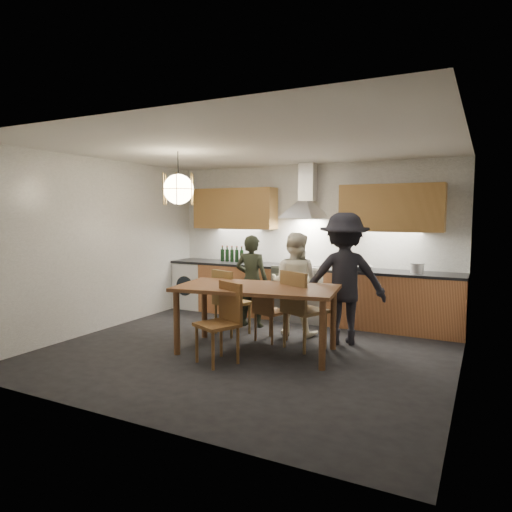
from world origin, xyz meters
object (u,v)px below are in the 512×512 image
at_px(chair_back_left, 228,298).
at_px(mixing_bowl, 362,268).
at_px(dining_table, 256,294).
at_px(person_mid, 294,284).
at_px(stock_pot, 417,268).
at_px(person_right, 344,278).
at_px(chair_front, 223,317).
at_px(person_left, 252,281).
at_px(wine_bottles, 232,254).

xyz_separation_m(chair_back_left, mixing_bowl, (1.63, 1.30, 0.39)).
relative_size(dining_table, person_mid, 1.44).
bearing_deg(stock_pot, person_right, -129.31).
xyz_separation_m(dining_table, chair_front, (-0.18, -0.53, -0.21)).
bearing_deg(person_left, dining_table, 113.72).
relative_size(mixing_bowl, stock_pot, 1.70).
height_order(person_mid, person_right, person_right).
relative_size(dining_table, chair_front, 2.25).
height_order(stock_pot, wine_bottles, wine_bottles).
distance_m(chair_front, person_mid, 1.59).
relative_size(dining_table, stock_pot, 11.13).
bearing_deg(mixing_bowl, person_left, -156.37).
bearing_deg(chair_front, wine_bottles, 142.15).
xyz_separation_m(person_mid, wine_bottles, (-1.62, 0.98, 0.29)).
bearing_deg(chair_front, dining_table, 95.66).
relative_size(dining_table, mixing_bowl, 6.55).
bearing_deg(mixing_bowl, wine_bottles, 176.17).
bearing_deg(stock_pot, person_mid, -150.67).
xyz_separation_m(chair_front, person_left, (-0.50, 1.69, 0.17)).
xyz_separation_m(dining_table, wine_bottles, (-1.52, 2.00, 0.29)).
height_order(mixing_bowl, wine_bottles, wine_bottles).
distance_m(person_right, mixing_bowl, 0.93).
relative_size(person_mid, stock_pot, 7.75).
bearing_deg(person_left, chair_front, 99.91).
distance_m(chair_back_left, mixing_bowl, 2.12).
height_order(person_left, mixing_bowl, person_left).
height_order(person_right, stock_pot, person_right).
height_order(person_mid, wine_bottles, person_mid).
bearing_deg(person_left, mixing_bowl, -162.85).
xyz_separation_m(person_right, mixing_bowl, (0.02, 0.93, 0.05)).
height_order(person_mid, stock_pot, person_mid).
height_order(chair_back_left, stock_pot, stock_pot).
height_order(chair_front, wine_bottles, wine_bottles).
height_order(dining_table, wine_bottles, wine_bottles).
xyz_separation_m(dining_table, stock_pot, (1.69, 1.91, 0.21)).
bearing_deg(person_right, dining_table, 23.42).
bearing_deg(person_mid, chair_front, 77.40).
xyz_separation_m(person_mid, mixing_bowl, (0.79, 0.82, 0.19)).
bearing_deg(chair_back_left, person_mid, -131.11).
height_order(person_mid, mixing_bowl, person_mid).
relative_size(chair_back_left, person_right, 0.54).
bearing_deg(person_left, person_mid, 163.55).
xyz_separation_m(chair_back_left, stock_pot, (2.43, 1.37, 0.42)).
distance_m(chair_front, mixing_bowl, 2.63).
height_order(chair_front, stock_pot, stock_pot).
height_order(chair_back_left, person_left, person_left).
bearing_deg(person_left, chair_back_left, 77.15).
bearing_deg(person_right, person_left, -31.80).
distance_m(person_left, wine_bottles, 1.24).
bearing_deg(dining_table, person_mid, 75.29).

